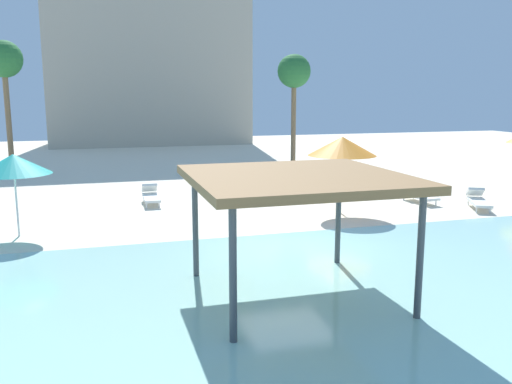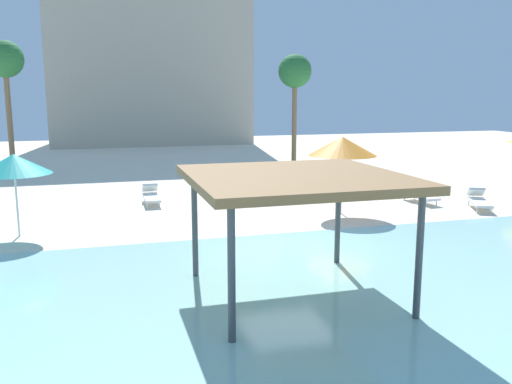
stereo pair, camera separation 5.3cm
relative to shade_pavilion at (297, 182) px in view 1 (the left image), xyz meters
name	(u,v)px [view 1 (the left image)]	position (x,y,z in m)	size (l,w,h in m)	color
ground_plane	(286,248)	(1.06, 3.56, -2.53)	(80.00, 80.00, 0.00)	beige
lagoon_water	(377,320)	(1.06, -1.69, -2.51)	(44.00, 13.50, 0.04)	#99D1C6
shade_pavilion	(297,182)	(0.00, 0.00, 0.00)	(4.39, 4.39, 2.69)	#42474C
beach_umbrella_orange_0	(342,146)	(4.53, 7.38, -0.06)	(2.48, 2.48, 2.82)	silver
beach_umbrella_teal_1	(14,164)	(-6.43, 7.15, -0.28)	(2.22, 2.22, 2.55)	silver
lounge_chair_0	(478,200)	(9.95, 6.66, -2.20)	(1.37, 1.97, 0.74)	white
lounge_chair_1	(151,195)	(-2.02, 11.13, -2.20)	(0.63, 1.90, 0.74)	white
lounge_chair_2	(417,194)	(8.43, 8.45, -2.20)	(0.73, 1.93, 0.74)	white
palm_tree_0	(294,74)	(7.00, 19.20, 2.90)	(1.90, 1.90, 6.55)	brown
palm_tree_1	(4,63)	(-8.35, 20.53, 3.36)	(1.90, 1.90, 7.04)	brown
hotel_block_0	(147,33)	(0.67, 39.02, 6.99)	(16.66, 8.57, 19.03)	#B2A893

